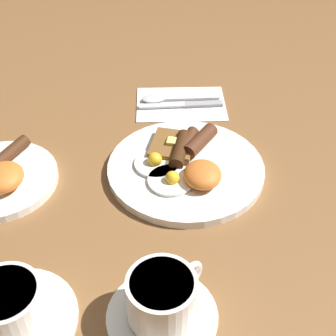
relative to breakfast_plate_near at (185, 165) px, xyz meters
The scene contains 7 objects.
ground_plane 0.01m from the breakfast_plate_near, 153.91° to the right, with size 3.00×3.00×0.00m, color brown.
breakfast_plate_near is the anchor object (origin of this frame).
teacup_near 0.30m from the breakfast_plate_near, behind, with size 0.15×0.15×0.07m.
teacup_far 0.38m from the breakfast_plate_near, 143.40° to the left, with size 0.17×0.17×0.07m.
napkin 0.22m from the breakfast_plate_near, ahead, with size 0.13×0.19×0.01m, color white.
knife 0.21m from the breakfast_plate_near, ahead, with size 0.03×0.18×0.01m.
spoon 0.23m from the breakfast_plate_near, 11.94° to the left, with size 0.04×0.17×0.01m.
Camera 1 is at (-0.63, 0.02, 0.54)m, focal length 50.00 mm.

